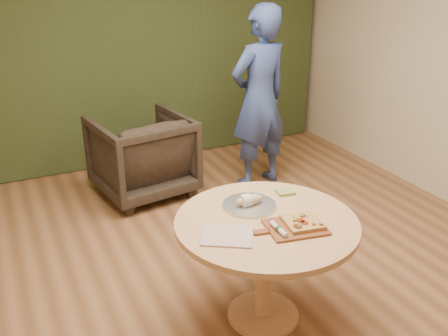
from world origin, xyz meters
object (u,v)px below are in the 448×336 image
pizza_paddle (294,227)px  flatbread_pizza (303,222)px  serving_tray (249,205)px  pedestal_table (266,239)px  cutlery_roll (279,229)px  armchair (142,152)px  person_standing (259,99)px  bread_roll (248,200)px

pizza_paddle → flatbread_pizza: size_ratio=1.83×
pizza_paddle → serving_tray: serving_tray is taller
pedestal_table → flatbread_pizza: bearing=-45.3°
pedestal_table → serving_tray: (-0.01, 0.21, 0.15)m
flatbread_pizza → cutlery_roll: size_ratio=1.28×
cutlery_roll → armchair: bearing=94.4°
pedestal_table → serving_tray: size_ratio=3.26×
cutlery_roll → serving_tray: (0.01, 0.39, -0.02)m
serving_tray → person_standing: person_standing is taller
person_standing → flatbread_pizza: bearing=57.2°
serving_tray → armchair: 2.04m
pizza_paddle → bread_roll: bearing=116.7°
flatbread_pizza → bread_roll: 0.42m
serving_tray → person_standing: 2.01m
serving_tray → bread_roll: bearing=180.0°
pedestal_table → armchair: size_ratio=1.27×
pizza_paddle → person_standing: person_standing is taller
pizza_paddle → armchair: armchair is taller
cutlery_roll → serving_tray: bearing=89.9°
armchair → pizza_paddle: bearing=87.3°
cutlery_roll → person_standing: (1.05, 2.10, 0.16)m
person_standing → pedestal_table: bearing=51.7°
pedestal_table → cutlery_roll: bearing=-95.8°
flatbread_pizza → armchair: 2.43m
pedestal_table → flatbread_pizza: (0.16, -0.16, 0.17)m
pizza_paddle → armchair: (-0.24, 2.39, -0.30)m
armchair → cutlery_roll: bearing=84.5°
pedestal_table → cutlery_roll: 0.24m
pizza_paddle → flatbread_pizza: (0.06, 0.00, 0.02)m
armchair → person_standing: (1.18, -0.30, 0.48)m
armchair → bread_roll: bearing=85.1°
armchair → person_standing: size_ratio=0.49×
serving_tray → cutlery_roll: bearing=-91.4°
pedestal_table → armchair: armchair is taller
flatbread_pizza → bread_roll: size_ratio=1.32×
pedestal_table → serving_tray: serving_tray is taller
armchair → person_standing: 1.30m
cutlery_roll → person_standing: person_standing is taller
pedestal_table → pizza_paddle: 0.24m
pizza_paddle → person_standing: size_ratio=0.25×
pedestal_table → armchair: 2.24m
pedestal_table → pizza_paddle: size_ratio=2.49×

